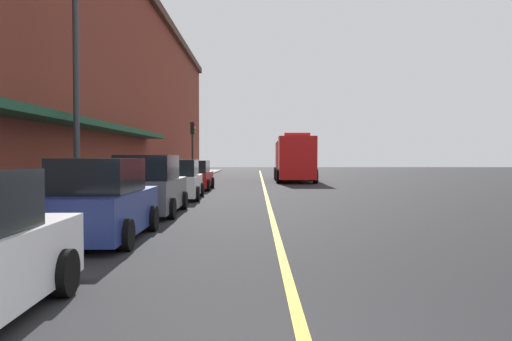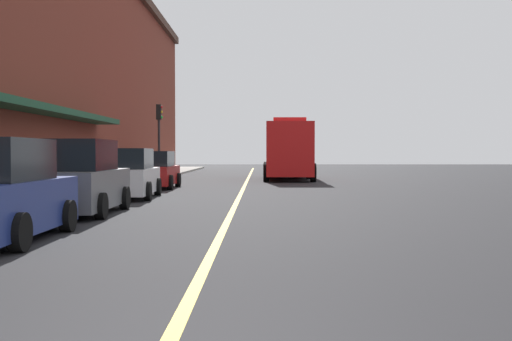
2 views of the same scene
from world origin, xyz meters
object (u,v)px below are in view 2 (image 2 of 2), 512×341
at_px(parked_car_3, 127,175).
at_px(fire_truck, 288,151).
at_px(parked_car_4, 154,171).
at_px(parking_meter_1, 34,172).
at_px(traffic_light_near, 159,126).
at_px(parking_meter_0, 34,172).
at_px(parked_car_2, 77,180).

relative_size(parked_car_3, fire_truck, 0.50).
relative_size(parked_car_4, parking_meter_1, 3.13).
bearing_deg(parked_car_3, traffic_light_near, 2.88).
bearing_deg(parked_car_3, fire_truck, -24.37).
relative_size(parked_car_3, parking_meter_0, 3.32).
bearing_deg(parked_car_3, parking_meter_1, 160.99).
height_order(parked_car_2, parking_meter_0, parked_car_2).
distance_m(parked_car_4, parking_meter_1, 11.00).
distance_m(parked_car_3, parking_meter_1, 5.09).
relative_size(parked_car_4, parking_meter_0, 3.13).
relative_size(parked_car_4, fire_truck, 0.47).
xyz_separation_m(parked_car_2, parked_car_3, (0.07, 5.70, -0.08)).
height_order(parked_car_4, traffic_light_near, traffic_light_near).
height_order(parked_car_3, fire_truck, fire_truck).
bearing_deg(parking_meter_0, parked_car_2, -28.53).
relative_size(parked_car_2, parking_meter_0, 3.26).
relative_size(parked_car_3, parked_car_4, 1.06).
bearing_deg(parked_car_2, parking_meter_0, 61.02).
bearing_deg(parking_meter_0, parking_meter_1, 90.00).
xyz_separation_m(parking_meter_0, parking_meter_1, (0.00, 0.07, 0.00)).
xyz_separation_m(parked_car_3, parking_meter_0, (-1.47, -4.94, 0.25)).
distance_m(parked_car_2, parked_car_4, 11.73).
relative_size(parked_car_4, traffic_light_near, 0.97).
xyz_separation_m(parked_car_2, traffic_light_near, (-1.33, 21.32, 2.27)).
bearing_deg(parked_car_4, traffic_light_near, 7.83).
height_order(parked_car_2, parking_meter_1, parked_car_2).
xyz_separation_m(parked_car_3, parking_meter_1, (-1.47, -4.87, 0.25)).
xyz_separation_m(fire_truck, parking_meter_0, (-7.72, -20.34, -0.60)).
bearing_deg(parked_car_4, fire_truck, -34.09).
relative_size(parking_meter_0, traffic_light_near, 0.31).
distance_m(parked_car_4, parking_meter_0, 11.07).
distance_m(fire_truck, parking_meter_0, 21.77).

